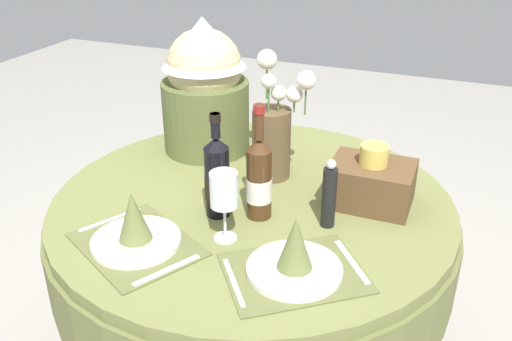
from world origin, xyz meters
name	(u,v)px	position (x,y,z in m)	size (l,w,h in m)	color
dining_table	(252,239)	(0.00, 0.00, 0.59)	(1.26, 1.26, 0.75)	olive
place_setting_left	(135,230)	(-0.19, -0.35, 0.79)	(0.42, 0.39, 0.16)	brown
place_setting_right	(295,258)	(0.24, -0.31, 0.79)	(0.43, 0.41, 0.16)	brown
flower_vase	(274,131)	(0.01, 0.17, 0.90)	(0.23, 0.19, 0.40)	brown
wine_bottle_left	(259,178)	(0.06, -0.09, 0.87)	(0.08, 0.08, 0.34)	#422814
wine_bottle_centre	(217,177)	(-0.06, -0.13, 0.87)	(0.07, 0.07, 0.31)	black
wine_glass_right	(224,191)	(0.02, -0.24, 0.89)	(0.08, 0.08, 0.20)	silver
pepper_mill	(329,195)	(0.26, -0.07, 0.84)	(0.04, 0.04, 0.21)	black
gift_tub_back_left	(205,82)	(-0.30, 0.28, 1.00)	(0.31, 0.31, 0.48)	#566033
woven_basket_side_right	(371,182)	(0.34, 0.10, 0.82)	(0.24, 0.19, 0.19)	brown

